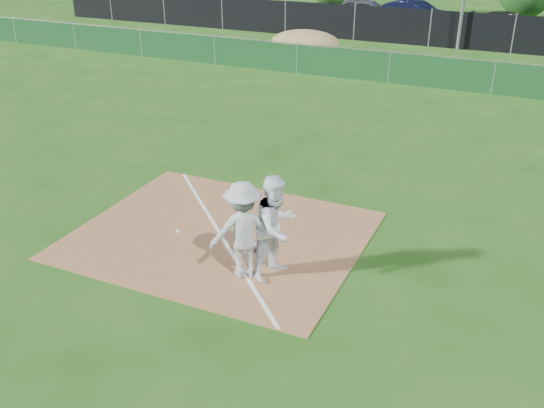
{
  "coord_description": "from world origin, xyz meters",
  "views": [
    {
      "loc": [
        5.77,
        -8.96,
        6.34
      ],
      "look_at": [
        1.23,
        1.0,
        1.0
      ],
      "focal_mm": 40.0,
      "sensor_mm": 36.0,
      "label": 1
    }
  ],
  "objects_px": {
    "runner": "(276,227)",
    "car_mid": "(414,14)",
    "play_at_first": "(243,230)",
    "first_base": "(247,246)",
    "car_right": "(511,24)",
    "car_left": "(366,13)"
  },
  "relations": [
    {
      "from": "car_right",
      "to": "play_at_first",
      "type": "bearing_deg",
      "value": 154.43
    },
    {
      "from": "runner",
      "to": "car_right",
      "type": "relative_size",
      "value": 0.47
    },
    {
      "from": "runner",
      "to": "first_base",
      "type": "bearing_deg",
      "value": 73.28
    },
    {
      "from": "runner",
      "to": "car_mid",
      "type": "xyz_separation_m",
      "value": [
        -3.66,
        27.97,
        -0.25
      ]
    },
    {
      "from": "car_mid",
      "to": "car_right",
      "type": "distance_m",
      "value": 5.46
    },
    {
      "from": "play_at_first",
      "to": "car_mid",
      "type": "height_order",
      "value": "play_at_first"
    },
    {
      "from": "car_left",
      "to": "car_mid",
      "type": "height_order",
      "value": "car_left"
    },
    {
      "from": "first_base",
      "to": "play_at_first",
      "type": "bearing_deg",
      "value": -66.86
    },
    {
      "from": "play_at_first",
      "to": "car_left",
      "type": "relative_size",
      "value": 0.4
    },
    {
      "from": "play_at_first",
      "to": "car_right",
      "type": "xyz_separation_m",
      "value": [
        2.33,
        28.03,
        -0.35
      ]
    },
    {
      "from": "play_at_first",
      "to": "runner",
      "type": "height_order",
      "value": "runner"
    },
    {
      "from": "runner",
      "to": "car_left",
      "type": "height_order",
      "value": "runner"
    },
    {
      "from": "first_base",
      "to": "car_right",
      "type": "distance_m",
      "value": 27.22
    },
    {
      "from": "first_base",
      "to": "car_right",
      "type": "xyz_separation_m",
      "value": [
        2.74,
        27.08,
        0.59
      ]
    },
    {
      "from": "first_base",
      "to": "car_left",
      "type": "bearing_deg",
      "value": 101.44
    },
    {
      "from": "runner",
      "to": "car_right",
      "type": "distance_m",
      "value": 27.77
    },
    {
      "from": "first_base",
      "to": "runner",
      "type": "bearing_deg",
      "value": -33.98
    },
    {
      "from": "play_at_first",
      "to": "car_left",
      "type": "xyz_separation_m",
      "value": [
        -5.72,
        27.19,
        -0.15
      ]
    },
    {
      "from": "first_base",
      "to": "car_mid",
      "type": "relative_size",
      "value": 0.07
    },
    {
      "from": "first_base",
      "to": "car_left",
      "type": "xyz_separation_m",
      "value": [
        -5.31,
        26.24,
        0.79
      ]
    },
    {
      "from": "play_at_first",
      "to": "car_right",
      "type": "bearing_deg",
      "value": 85.25
    },
    {
      "from": "car_left",
      "to": "first_base",
      "type": "bearing_deg",
      "value": -171.4
    }
  ]
}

